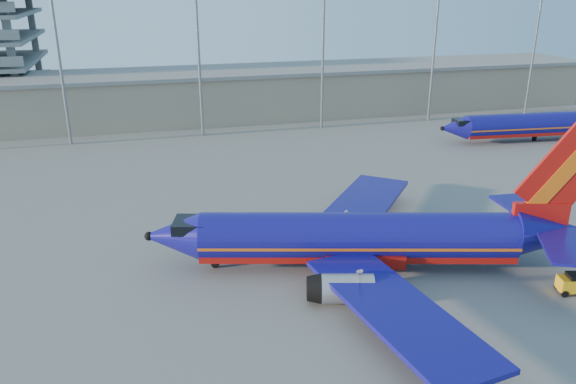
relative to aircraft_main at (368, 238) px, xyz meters
name	(u,v)px	position (x,y,z in m)	size (l,w,h in m)	color
ground	(325,259)	(-2.95, 2.42, -2.79)	(220.00, 220.00, 0.00)	slate
terminal_building	(275,91)	(7.05, 60.42, 1.53)	(122.00, 16.00, 8.50)	gray
light_mast_row	(262,20)	(2.05, 48.42, 14.77)	(101.60, 1.60, 28.65)	gray
aircraft_main	(368,238)	(0.00, 0.00, 0.00)	(37.69, 35.76, 13.04)	navy
aircraft_second	(542,124)	(42.07, 31.52, -0.17)	(33.69, 13.07, 11.41)	navy
baggage_tug	(574,283)	(14.04, -8.19, -1.91)	(2.61, 1.96, 1.68)	gold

